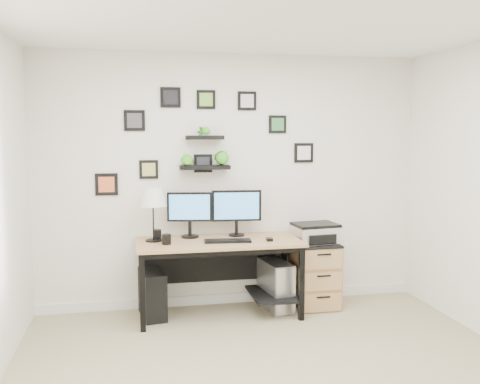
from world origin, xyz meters
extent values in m
plane|color=white|center=(0.00, 0.00, 2.60)|extent=(4.00, 4.00, 0.00)
plane|color=white|center=(0.00, 2.00, 1.30)|extent=(4.00, 0.00, 4.00)
plane|color=white|center=(0.00, -2.00, 1.30)|extent=(4.00, 0.00, 4.00)
cube|color=white|center=(0.00, 1.99, 0.05)|extent=(4.00, 0.03, 0.10)
cube|color=tan|center=(-0.20, 1.63, 0.73)|extent=(1.60, 0.70, 0.03)
cube|color=black|center=(-0.20, 1.63, 0.69)|extent=(1.54, 0.64, 0.05)
cube|color=black|center=(-0.20, 1.96, 0.46)|extent=(1.44, 0.02, 0.41)
cube|color=black|center=(0.35, 1.63, 0.18)|extent=(0.45, 0.63, 0.03)
cube|color=black|center=(-0.95, 1.33, 0.36)|extent=(0.05, 0.05, 0.72)
cube|color=black|center=(-0.95, 1.93, 0.36)|extent=(0.05, 0.05, 0.72)
cube|color=black|center=(0.55, 1.33, 0.36)|extent=(0.05, 0.05, 0.72)
cube|color=black|center=(0.55, 1.93, 0.36)|extent=(0.05, 0.05, 0.72)
cylinder|color=black|center=(-0.47, 1.84, 0.76)|extent=(0.20, 0.20, 0.02)
cylinder|color=black|center=(-0.47, 1.84, 0.84)|extent=(0.04, 0.04, 0.16)
cube|color=black|center=(-0.47, 1.84, 1.06)|extent=(0.45, 0.10, 0.29)
cube|color=#3F8CCC|center=(-0.47, 1.82, 1.06)|extent=(0.40, 0.07, 0.25)
cylinder|color=black|center=(0.01, 1.83, 0.76)|extent=(0.18, 0.18, 0.02)
cylinder|color=black|center=(0.01, 1.83, 0.83)|extent=(0.04, 0.04, 0.14)
cube|color=black|center=(0.01, 1.83, 1.06)|extent=(0.51, 0.07, 0.32)
cube|color=#3F8CCC|center=(0.01, 1.81, 1.06)|extent=(0.45, 0.04, 0.27)
cube|color=black|center=(-0.13, 1.54, 0.76)|extent=(0.46, 0.18, 0.02)
cube|color=black|center=(0.28, 1.53, 0.76)|extent=(0.07, 0.10, 0.03)
cylinder|color=black|center=(-0.83, 1.73, 0.76)|extent=(0.16, 0.16, 0.01)
cylinder|color=black|center=(-0.83, 1.73, 1.00)|extent=(0.01, 0.01, 0.47)
cone|color=white|center=(-0.83, 1.73, 1.18)|extent=(0.26, 0.26, 0.18)
cylinder|color=black|center=(-0.72, 1.55, 0.80)|extent=(0.09, 0.09, 0.10)
cylinder|color=black|center=(-0.79, 1.81, 0.80)|extent=(0.08, 0.08, 0.10)
cube|color=black|center=(-0.85, 1.71, 0.23)|extent=(0.27, 0.49, 0.46)
cube|color=gray|center=(0.39, 1.70, 0.25)|extent=(0.29, 0.52, 0.49)
cube|color=silver|center=(0.43, 1.46, 0.25)|extent=(0.20, 0.04, 0.46)
cube|color=tan|center=(0.82, 1.73, 0.33)|extent=(0.42, 0.50, 0.65)
cube|color=black|center=(0.82, 1.73, 0.66)|extent=(0.43, 0.51, 0.02)
cube|color=tan|center=(0.82, 1.47, 0.11)|extent=(0.39, 0.02, 0.18)
cylinder|color=black|center=(0.82, 1.46, 0.17)|extent=(0.14, 0.02, 0.02)
cube|color=tan|center=(0.82, 1.47, 0.33)|extent=(0.39, 0.02, 0.18)
cylinder|color=black|center=(0.82, 1.46, 0.39)|extent=(0.14, 0.02, 0.02)
cube|color=tan|center=(0.82, 1.47, 0.54)|extent=(0.39, 0.02, 0.18)
cylinder|color=black|center=(0.82, 1.46, 0.60)|extent=(0.14, 0.02, 0.02)
cube|color=silver|center=(0.82, 1.73, 0.76)|extent=(0.47, 0.38, 0.17)
cube|color=black|center=(0.82, 1.73, 0.85)|extent=(0.47, 0.38, 0.03)
cube|color=black|center=(0.84, 1.55, 0.73)|extent=(0.30, 0.05, 0.10)
cube|color=black|center=(-0.30, 1.91, 1.45)|extent=(0.50, 0.18, 0.04)
cube|color=black|center=(-0.30, 1.90, 1.75)|extent=(0.38, 0.15, 0.04)
imported|color=green|center=(-0.47, 1.91, 1.60)|extent=(0.15, 0.12, 0.27)
imported|color=green|center=(-0.13, 1.91, 1.60)|extent=(0.15, 0.15, 0.27)
imported|color=green|center=(-0.30, 1.90, 1.90)|extent=(0.13, 0.09, 0.25)
cube|color=black|center=(-1.27, 1.99, 1.29)|extent=(0.22, 0.02, 0.22)
cube|color=#E36235|center=(-1.27, 1.98, 1.29)|extent=(0.15, 0.00, 0.15)
cube|color=black|center=(0.48, 1.99, 1.88)|extent=(0.19, 0.02, 0.19)
cube|color=#35743F|center=(0.48, 1.98, 1.88)|extent=(0.13, 0.00, 0.13)
cube|color=black|center=(-0.27, 1.99, 2.13)|extent=(0.19, 0.02, 0.19)
cube|color=#6FAC39|center=(-0.27, 1.98, 2.13)|extent=(0.13, 0.00, 0.13)
cube|color=black|center=(-0.63, 1.99, 2.15)|extent=(0.20, 0.02, 0.20)
cube|color=black|center=(-0.63, 1.98, 2.15)|extent=(0.14, 0.00, 0.14)
cube|color=black|center=(0.15, 1.99, 2.12)|extent=(0.19, 0.02, 0.19)
cube|color=silver|center=(0.15, 1.98, 2.12)|extent=(0.13, 0.00, 0.13)
cube|color=black|center=(0.77, 1.99, 1.58)|extent=(0.21, 0.02, 0.21)
cube|color=silver|center=(0.77, 1.98, 1.58)|extent=(0.14, 0.00, 0.14)
cube|color=black|center=(-0.99, 1.99, 1.92)|extent=(0.21, 0.02, 0.21)
cube|color=#3D3F43|center=(-0.99, 1.98, 1.92)|extent=(0.14, 0.00, 0.14)
cube|color=black|center=(-0.86, 1.99, 1.43)|extent=(0.19, 0.02, 0.19)
cube|color=tan|center=(-0.86, 1.98, 1.43)|extent=(0.13, 0.00, 0.13)
cube|color=black|center=(-0.31, 1.99, 1.49)|extent=(0.19, 0.02, 0.19)
cube|color=#2A282E|center=(-0.31, 1.98, 1.49)|extent=(0.13, 0.00, 0.13)
camera|label=1|loc=(-1.02, -3.44, 1.80)|focal=40.00mm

